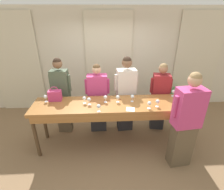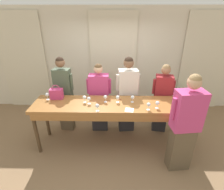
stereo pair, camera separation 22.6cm
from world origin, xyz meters
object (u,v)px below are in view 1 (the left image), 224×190
object	(u,v)px
wine_glass_center_right	(118,97)
tasting_bar	(112,108)
wine_glass_by_bottle	(132,97)
host_pouring	(186,122)
guest_olive_jacket	(62,96)
wine_glass_front_right	(99,107)
wine_glass_back_mid	(45,97)
wine_bottle	(188,99)
guest_pink_top	(98,99)
guest_cream_sweater	(126,95)
wine_glass_front_mid	(178,100)
potted_plant	(176,96)
wine_glass_back_right	(84,99)
wine_glass_center_mid	(105,97)
wine_glass_near_host	(158,102)
wine_glass_front_left	(89,100)
wine_glass_back_left	(149,103)
wine_glass_by_handbag	(173,92)
guest_striped_shirt	(160,97)
wine_glass_center_left	(178,104)
handbag	(55,95)

from	to	relation	value
wine_glass_center_right	tasting_bar	bearing A→B (deg)	-147.24
wine_glass_by_bottle	host_pouring	distance (m)	1.08
guest_olive_jacket	wine_glass_front_right	bearing A→B (deg)	-44.90
wine_glass_front_right	wine_glass_center_right	distance (m)	0.51
wine_glass_back_mid	wine_glass_center_right	bearing A→B (deg)	-3.63
wine_bottle	guest_pink_top	bearing A→B (deg)	160.52
wine_glass_front_right	guest_cream_sweater	distance (m)	1.05
tasting_bar	wine_glass_by_bottle	bearing A→B (deg)	11.47
wine_glass_front_mid	guest_olive_jacket	size ratio (longest dim) A/B	0.08
guest_olive_jacket	host_pouring	bearing A→B (deg)	-26.11
wine_glass_center_right	potted_plant	world-z (taller)	wine_glass_center_right
tasting_bar	wine_glass_front_mid	xyz separation A→B (m)	(1.26, -0.09, 0.20)
wine_glass_front_right	guest_cream_sweater	xyz separation A→B (m)	(0.60, 0.84, -0.18)
wine_glass_front_right	wine_glass_back_right	distance (m)	0.44
wine_bottle	wine_glass_by_bottle	distance (m)	1.09
wine_glass_front_mid	wine_glass_center_mid	bearing A→B (deg)	172.83
wine_glass_near_host	wine_bottle	bearing A→B (deg)	7.83
wine_bottle	wine_glass_center_right	world-z (taller)	wine_bottle
wine_glass_front_left	guest_pink_top	size ratio (longest dim) A/B	0.09
wine_glass_back_left	wine_glass_by_handbag	bearing A→B (deg)	37.30
wine_glass_back_right	guest_cream_sweater	world-z (taller)	guest_cream_sweater
guest_striped_shirt	wine_glass_by_handbag	bearing A→B (deg)	-57.95
wine_glass_back_left	wine_glass_front_right	bearing A→B (deg)	-176.13
guest_pink_top	guest_cream_sweater	distance (m)	0.65
tasting_bar	host_pouring	bearing A→B (deg)	-25.16
wine_glass_center_left	wine_glass_near_host	distance (m)	0.37
wine_glass_back_left	guest_olive_jacket	xyz separation A→B (m)	(-1.78, 0.78, -0.17)
wine_glass_front_left	potted_plant	xyz separation A→B (m)	(2.38, 1.42, -0.69)
wine_glass_center_left	wine_glass_by_handbag	xyz separation A→B (m)	(0.12, 0.52, 0.00)
wine_glass_center_mid	host_pouring	bearing A→B (deg)	-25.78
wine_glass_center_mid	wine_bottle	bearing A→B (deg)	-5.12
wine_glass_near_host	wine_glass_center_right	bearing A→B (deg)	163.04
wine_glass_center_mid	wine_glass_center_right	bearing A→B (deg)	-1.71
wine_glass_by_bottle	guest_striped_shirt	xyz separation A→B (m)	(0.73, 0.48, -0.27)
wine_glass_front_mid	guest_pink_top	xyz separation A→B (m)	(-1.56, 0.66, -0.28)
wine_glass_back_right	wine_glass_back_mid	bearing A→B (deg)	172.15
wine_glass_front_right	wine_glass_center_left	xyz separation A→B (m)	(1.46, 0.03, 0.00)
wine_glass_center_right	guest_pink_top	distance (m)	0.70
wine_glass_center_left	wine_glass_back_left	world-z (taller)	same
wine_glass_center_mid	wine_glass_by_bottle	xyz separation A→B (m)	(0.54, 0.00, -0.00)
wine_glass_back_mid	guest_cream_sweater	world-z (taller)	guest_cream_sweater
wine_glass_front_mid	handbag	bearing A→B (deg)	172.62
wine_glass_front_left	guest_pink_top	xyz separation A→B (m)	(0.15, 0.57, -0.28)
guest_striped_shirt	wine_glass_near_host	bearing A→B (deg)	-112.00
wine_glass_center_mid	wine_glass_by_handbag	bearing A→B (deg)	7.78
tasting_bar	wine_glass_by_bottle	xyz separation A→B (m)	(0.41, 0.08, 0.20)
tasting_bar	wine_glass_center_mid	bearing A→B (deg)	148.72
wine_glass_center_left	handbag	bearing A→B (deg)	168.93
wine_glass_center_right	wine_glass_near_host	distance (m)	0.77
wine_glass_center_right	guest_pink_top	world-z (taller)	guest_pink_top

